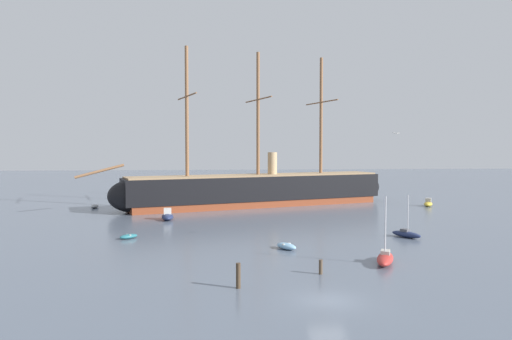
# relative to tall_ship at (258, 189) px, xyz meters

# --- Properties ---
(ground_plane) EXTENTS (400.00, 400.00, 0.00)m
(ground_plane) POSITION_rel_tall_ship_xyz_m (-0.48, -53.94, -3.02)
(ground_plane) COLOR slate
(tall_ship) EXTENTS (55.74, 22.41, 27.69)m
(tall_ship) POSITION_rel_tall_ship_xyz_m (0.00, 0.00, 0.00)
(tall_ship) COLOR brown
(tall_ship) RESTS_ON ground
(sailboat_foreground_right) EXTENTS (3.25, 4.91, 6.18)m
(sailboat_foreground_right) POSITION_rel_tall_ship_xyz_m (7.24, -44.17, -2.50)
(sailboat_foreground_right) COLOR #B22D28
(sailboat_foreground_right) RESTS_ON ground
(dinghy_near_centre) EXTENTS (2.43, 2.90, 0.64)m
(dinghy_near_centre) POSITION_rel_tall_ship_xyz_m (-0.69, -37.17, -2.70)
(dinghy_near_centre) COLOR #7FB2D6
(dinghy_near_centre) RESTS_ON ground
(dinghy_mid_left) EXTENTS (2.33, 2.22, 0.53)m
(dinghy_mid_left) POSITION_rel_tall_ship_xyz_m (-18.02, -29.78, -2.75)
(dinghy_mid_left) COLOR #236670
(dinghy_mid_left) RESTS_ON ground
(sailboat_mid_right) EXTENTS (3.04, 3.86, 5.01)m
(sailboat_mid_right) POSITION_rel_tall_ship_xyz_m (14.36, -32.04, -2.60)
(sailboat_mid_right) COLOR #1E284C
(sailboat_mid_right) RESTS_ON ground
(motorboat_alongside_bow) EXTENTS (2.05, 4.15, 1.68)m
(motorboat_alongside_bow) POSITION_rel_tall_ship_xyz_m (-14.83, -15.58, -2.42)
(motorboat_alongside_bow) COLOR #1E284C
(motorboat_alongside_bow) RESTS_ON ground
(dinghy_far_left) EXTENTS (1.32, 2.62, 0.60)m
(dinghy_far_left) POSITION_rel_tall_ship_xyz_m (-28.81, -0.43, -2.71)
(dinghy_far_left) COLOR gray
(dinghy_far_left) RESTS_ON ground
(motorboat_far_right) EXTENTS (2.96, 3.73, 1.46)m
(motorboat_far_right) POSITION_rel_tall_ship_xyz_m (30.58, -3.38, -2.50)
(motorboat_far_right) COLOR gold
(motorboat_far_right) RESTS_ON ground
(sailboat_distant_centre) EXTENTS (5.18, 3.81, 6.62)m
(sailboat_distant_centre) POSITION_rel_tall_ship_xyz_m (1.09, 8.68, -2.46)
(sailboat_distant_centre) COLOR #B22D28
(sailboat_distant_centre) RESTS_ON ground
(mooring_piling_nearest) EXTENTS (0.31, 0.31, 1.21)m
(mooring_piling_nearest) POSITION_rel_tall_ship_xyz_m (0.60, -47.12, -2.41)
(mooring_piling_nearest) COLOR #4C3D2D
(mooring_piling_nearest) RESTS_ON ground
(mooring_piling_left_pair) EXTENTS (0.35, 0.35, 1.90)m
(mooring_piling_left_pair) POSITION_rel_tall_ship_xyz_m (-6.45, -50.46, -2.06)
(mooring_piling_left_pair) COLOR #423323
(mooring_piling_left_pair) RESTS_ON ground
(seagull_in_flight) EXTENTS (1.02, 0.73, 0.13)m
(seagull_in_flight) POSITION_rel_tall_ship_xyz_m (10.80, -37.38, 9.04)
(seagull_in_flight) COLOR silver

